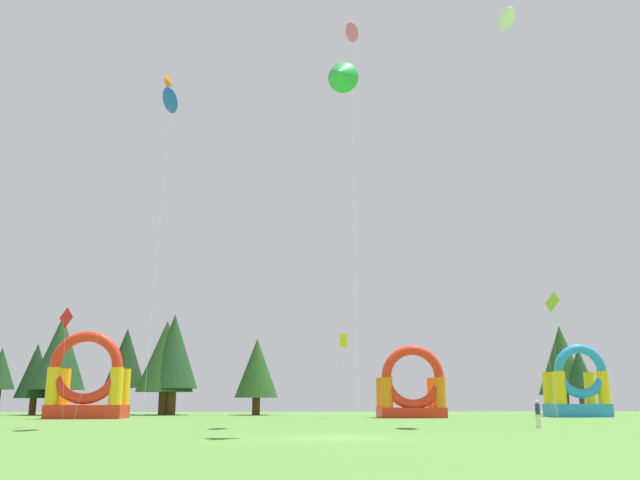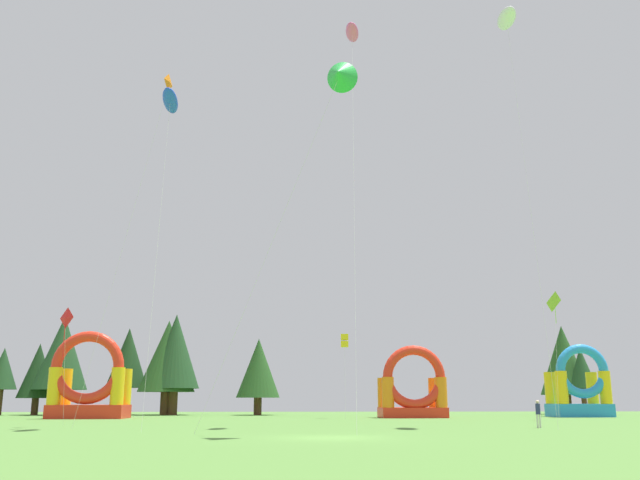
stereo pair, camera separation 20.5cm
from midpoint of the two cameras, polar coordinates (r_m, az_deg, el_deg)
ground_plane at (r=30.28m, az=1.29°, el=-16.15°), size 120.00×120.00×0.00m
kite_lime_diamond at (r=59.77m, az=19.13°, el=-5.04°), size 2.16×3.77×9.92m
kite_blue_parafoil at (r=44.77m, az=-12.24°, el=11.25°), size 1.23×6.25×20.49m
kite_orange_diamond at (r=47.11m, az=-12.36°, el=12.28°), size 4.20×2.53×22.35m
kite_yellow_box at (r=59.73m, az=2.16°, el=-8.38°), size 0.68×1.57×7.07m
kite_red_diamond at (r=44.37m, az=-20.37°, el=-6.24°), size 0.85×2.84×6.81m
kite_white_parafoil at (r=51.78m, az=15.40°, el=17.35°), size 1.65×6.62×28.12m
kite_green_delta at (r=35.28m, az=1.85°, el=13.61°), size 7.76×2.86×18.41m
kite_pink_parafoil at (r=49.20m, az=2.82°, el=16.86°), size 1.75×11.42×26.63m
person_left_edge at (r=42.09m, az=17.85°, el=-13.43°), size 0.34×0.34×1.55m
inflatable_orange_dome at (r=61.95m, az=7.85°, el=-12.45°), size 5.69×3.73×6.20m
inflatable_blue_arch at (r=62.10m, az=-18.62°, el=-11.57°), size 6.27×3.97×7.20m
inflatable_red_slide at (r=68.62m, az=20.92°, el=-11.65°), size 5.09×3.74×6.52m
tree_row_0 at (r=77.90m, az=-24.84°, el=-9.73°), size 3.00×3.00×6.72m
tree_row_1 at (r=78.05m, az=-22.36°, el=-10.05°), size 3.87×3.87×7.27m
tree_row_2 at (r=76.44m, az=-20.61°, el=-8.80°), size 5.47×5.47×10.07m
tree_row_3 at (r=76.12m, az=-15.63°, el=-9.46°), size 4.27×4.27×8.97m
tree_row_4 at (r=74.03m, az=-12.49°, el=-9.44°), size 5.87×5.87×9.65m
tree_row_5 at (r=73.64m, az=-11.89°, el=-9.07°), size 5.20×5.20×10.30m
tree_row_6 at (r=72.02m, az=-5.07°, el=-10.59°), size 4.47×4.47×7.72m
tree_row_7 at (r=79.53m, az=19.71°, el=-9.42°), size 5.27×5.27×9.39m
tree_row_8 at (r=77.97m, az=21.02°, el=-9.97°), size 2.89×2.89×6.89m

